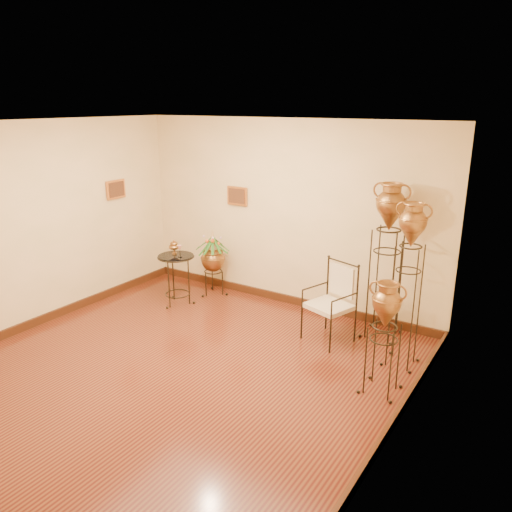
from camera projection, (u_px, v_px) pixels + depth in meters
The scene contains 8 objects.
ground at pixel (179, 369), 5.88m from camera, with size 5.00×5.00×0.00m, color brown.
room_shell at pixel (171, 226), 5.37m from camera, with size 5.02×5.02×2.81m.
amphora_tall at pixel (407, 284), 5.71m from camera, with size 0.48×0.48×1.99m.
amphora_mid at pixel (386, 261), 6.41m from camera, with size 0.62×0.62×2.09m.
amphora_short at pixel (384, 338), 5.25m from camera, with size 0.42×0.42×1.28m.
planter_urn at pixel (213, 257), 8.00m from camera, with size 0.72×0.72×1.13m.
armchair at pixel (329, 303), 6.44m from camera, with size 0.73×0.71×1.05m.
side_table at pixel (177, 279), 7.67m from camera, with size 0.63×0.63×0.99m.
Camera 1 is at (3.59, -3.89, 3.02)m, focal length 35.00 mm.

